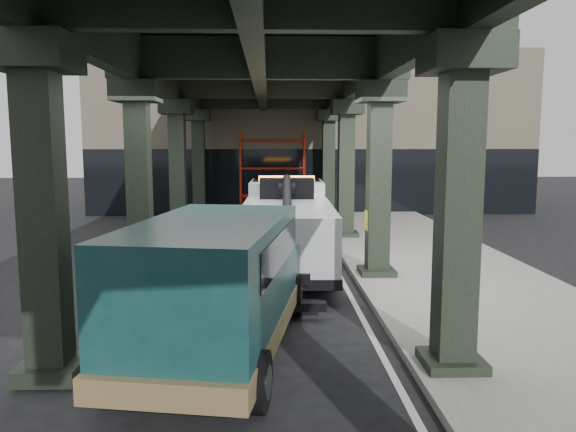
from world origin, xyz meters
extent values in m
plane|color=black|center=(0.00, 0.00, 0.00)|extent=(90.00, 90.00, 0.00)
cube|color=gray|center=(4.50, 2.00, 0.07)|extent=(5.00, 40.00, 0.15)
cube|color=silver|center=(1.70, 2.00, 0.01)|extent=(0.12, 38.00, 0.01)
cube|color=black|center=(2.60, -4.00, 2.50)|extent=(0.55, 0.55, 5.00)
cube|color=black|center=(2.60, -4.00, 4.75)|extent=(1.10, 1.10, 0.50)
cube|color=black|center=(2.60, -4.00, 0.18)|extent=(0.90, 0.90, 0.24)
cube|color=black|center=(2.60, 2.00, 2.50)|extent=(0.55, 0.55, 5.00)
cube|color=black|center=(2.60, 2.00, 4.75)|extent=(1.10, 1.10, 0.50)
cube|color=black|center=(2.60, 2.00, 0.18)|extent=(0.90, 0.90, 0.24)
cube|color=black|center=(2.60, 8.00, 2.50)|extent=(0.55, 0.55, 5.00)
cube|color=black|center=(2.60, 8.00, 4.75)|extent=(1.10, 1.10, 0.50)
cube|color=black|center=(2.60, 8.00, 0.18)|extent=(0.90, 0.90, 0.24)
cube|color=black|center=(2.60, 14.00, 2.50)|extent=(0.55, 0.55, 5.00)
cube|color=black|center=(2.60, 14.00, 4.75)|extent=(1.10, 1.10, 0.50)
cube|color=black|center=(2.60, 14.00, 0.18)|extent=(0.90, 0.90, 0.24)
cube|color=black|center=(-3.40, -4.00, 2.50)|extent=(0.55, 0.55, 5.00)
cube|color=black|center=(-3.40, -4.00, 4.75)|extent=(1.10, 1.10, 0.50)
cube|color=black|center=(-3.40, -4.00, 0.18)|extent=(0.90, 0.90, 0.24)
cube|color=black|center=(-3.40, 2.00, 2.50)|extent=(0.55, 0.55, 5.00)
cube|color=black|center=(-3.40, 2.00, 4.75)|extent=(1.10, 1.10, 0.50)
cube|color=black|center=(-3.40, 2.00, 0.18)|extent=(0.90, 0.90, 0.24)
cube|color=black|center=(-3.40, 8.00, 2.50)|extent=(0.55, 0.55, 5.00)
cube|color=black|center=(-3.40, 8.00, 4.75)|extent=(1.10, 1.10, 0.50)
cube|color=black|center=(-3.40, 8.00, 0.18)|extent=(0.90, 0.90, 0.24)
cube|color=black|center=(-3.40, 14.00, 2.50)|extent=(0.55, 0.55, 5.00)
cube|color=black|center=(-3.40, 14.00, 4.75)|extent=(1.10, 1.10, 0.50)
cube|color=black|center=(-3.40, 14.00, 0.18)|extent=(0.90, 0.90, 0.24)
cube|color=black|center=(2.60, 2.00, 5.55)|extent=(0.35, 32.00, 1.10)
cube|color=black|center=(-3.40, 2.00, 5.55)|extent=(0.35, 32.00, 1.10)
cube|color=black|center=(-0.40, 2.00, 5.55)|extent=(0.35, 32.00, 1.10)
cube|color=black|center=(-0.40, 2.00, 6.25)|extent=(7.40, 32.00, 0.30)
cube|color=#C6B793|center=(2.00, 20.00, 4.00)|extent=(22.00, 10.00, 8.00)
cylinder|color=red|center=(-1.50, 14.90, 2.00)|extent=(0.08, 0.08, 4.00)
cylinder|color=red|center=(-1.50, 14.10, 2.00)|extent=(0.08, 0.08, 4.00)
cylinder|color=red|center=(1.50, 14.90, 2.00)|extent=(0.08, 0.08, 4.00)
cylinder|color=red|center=(1.50, 14.10, 2.00)|extent=(0.08, 0.08, 4.00)
cylinder|color=red|center=(0.00, 14.90, 1.00)|extent=(3.00, 0.08, 0.08)
cylinder|color=red|center=(0.00, 14.90, 2.30)|extent=(3.00, 0.08, 0.08)
cylinder|color=red|center=(0.00, 14.90, 3.60)|extent=(3.00, 0.08, 0.08)
cube|color=black|center=(0.31, 2.92, 0.66)|extent=(1.14, 7.14, 0.24)
cube|color=silver|center=(0.38, 5.34, 1.47)|extent=(2.29, 2.34, 1.71)
cube|color=silver|center=(0.41, 6.34, 1.00)|extent=(2.25, 0.73, 0.85)
cube|color=black|center=(0.39, 5.58, 1.95)|extent=(2.12, 1.29, 0.81)
cube|color=silver|center=(0.28, 1.83, 1.28)|extent=(2.41, 4.81, 1.33)
cube|color=orange|center=(0.38, 5.15, 2.42)|extent=(1.71, 0.31, 0.15)
cube|color=black|center=(0.34, 3.73, 2.23)|extent=(1.53, 0.61, 0.57)
cylinder|color=black|center=(0.29, 2.02, 1.99)|extent=(0.32, 3.32, 1.27)
cube|color=black|center=(0.22, -0.59, 0.33)|extent=(0.32, 1.34, 0.17)
cube|color=black|center=(0.20, -1.25, 0.28)|extent=(1.52, 0.28, 0.17)
cylinder|color=black|center=(-0.65, 5.66, 0.52)|extent=(0.36, 1.05, 1.04)
cylinder|color=silver|center=(-0.65, 5.66, 0.52)|extent=(0.39, 0.58, 0.57)
cylinder|color=black|center=(1.43, 5.60, 0.52)|extent=(0.36, 1.05, 1.04)
cylinder|color=silver|center=(1.43, 5.60, 0.52)|extent=(0.39, 0.58, 0.57)
cylinder|color=black|center=(-0.74, 2.53, 0.52)|extent=(0.36, 1.05, 1.04)
cylinder|color=silver|center=(-0.74, 2.53, 0.52)|extent=(0.39, 0.58, 0.57)
cylinder|color=black|center=(1.35, 2.47, 0.52)|extent=(0.36, 1.05, 1.04)
cylinder|color=silver|center=(1.35, 2.47, 0.52)|extent=(0.39, 0.58, 0.57)
cylinder|color=black|center=(-0.77, 1.29, 0.52)|extent=(0.36, 1.05, 1.04)
cylinder|color=silver|center=(-0.77, 1.29, 0.52)|extent=(0.39, 0.58, 0.57)
cylinder|color=black|center=(1.31, 1.24, 0.52)|extent=(0.36, 1.05, 1.04)
cylinder|color=silver|center=(1.31, 1.24, 0.52)|extent=(0.39, 0.58, 0.57)
cube|color=#103A3A|center=(-0.61, -0.74, 0.95)|extent=(2.20, 1.42, 0.90)
cube|color=#103A3A|center=(-1.06, -3.44, 1.35)|extent=(2.81, 4.77, 1.94)
cube|color=olive|center=(-1.00, -3.05, 0.55)|extent=(3.04, 5.86, 0.35)
cube|color=black|center=(-0.67, -1.14, 1.74)|extent=(1.99, 0.75, 0.83)
cube|color=black|center=(-1.01, -3.15, 1.84)|extent=(2.69, 3.89, 0.55)
cube|color=silver|center=(-0.52, -0.22, 0.55)|extent=(1.98, 0.45, 0.30)
cylinder|color=black|center=(-1.60, -0.62, 0.42)|extent=(0.42, 0.87, 0.84)
cylinder|color=silver|center=(-1.60, -0.62, 0.42)|extent=(0.39, 0.51, 0.46)
cylinder|color=black|center=(0.37, -0.96, 0.42)|extent=(0.42, 0.87, 0.84)
cylinder|color=silver|center=(0.37, -0.96, 0.42)|extent=(0.39, 0.51, 0.46)
cylinder|color=black|center=(-2.30, -4.75, 0.42)|extent=(0.42, 0.87, 0.84)
cylinder|color=silver|center=(-2.30, -4.75, 0.42)|extent=(0.39, 0.51, 0.46)
cylinder|color=black|center=(-0.33, -5.08, 0.42)|extent=(0.42, 0.87, 0.84)
cylinder|color=silver|center=(-0.33, -5.08, 0.42)|extent=(0.39, 0.51, 0.46)
camera|label=1|loc=(-0.17, -12.07, 3.52)|focal=35.00mm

